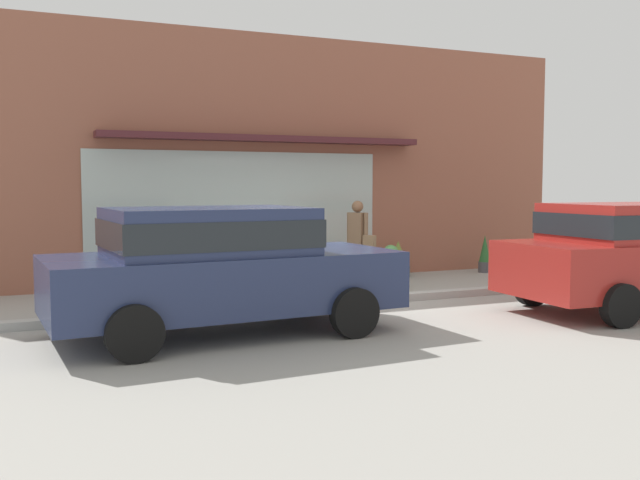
{
  "coord_description": "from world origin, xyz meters",
  "views": [
    {
      "loc": [
        -4.62,
        -10.26,
        1.92
      ],
      "look_at": [
        0.41,
        1.2,
        0.94
      ],
      "focal_mm": 39.54,
      "sensor_mm": 36.0,
      "label": 1
    }
  ],
  "objects": [
    {
      "name": "ground_plane",
      "position": [
        0.0,
        0.0,
        0.0
      ],
      "size": [
        60.0,
        60.0,
        0.0
      ],
      "primitive_type": "plane",
      "color": "#9E9B93"
    },
    {
      "name": "curb_strip",
      "position": [
        0.0,
        -0.2,
        0.06
      ],
      "size": [
        14.0,
        0.24,
        0.12
      ],
      "primitive_type": "cube",
      "color": "#B2B2AD",
      "rests_on": "ground_plane"
    },
    {
      "name": "storefront",
      "position": [
        -0.01,
        3.19,
        2.4
      ],
      "size": [
        14.0,
        0.81,
        4.9
      ],
      "color": "#935642",
      "rests_on": "ground_plane"
    },
    {
      "name": "fire_hydrant",
      "position": [
        1.67,
        0.87,
        0.41
      ],
      "size": [
        0.43,
        0.41,
        0.84
      ],
      "color": "#4C8C47",
      "rests_on": "ground_plane"
    },
    {
      "name": "pedestrian_with_handbag",
      "position": [
        1.32,
        1.5,
        0.94
      ],
      "size": [
        0.38,
        0.59,
        1.63
      ],
      "rotation": [
        0.0,
        0.0,
        5.23
      ],
      "color": "brown",
      "rests_on": "ground_plane"
    },
    {
      "name": "parked_car_navy",
      "position": [
        -2.22,
        -1.57,
        0.93
      ],
      "size": [
        4.51,
        2.27,
        1.64
      ],
      "rotation": [
        0.0,
        0.0,
        0.06
      ],
      "color": "navy",
      "rests_on": "ground_plane"
    },
    {
      "name": "potted_plant_corner_tall",
      "position": [
        2.77,
        2.5,
        0.36
      ],
      "size": [
        0.5,
        0.5,
        0.75
      ],
      "color": "#33473D",
      "rests_on": "ground_plane"
    },
    {
      "name": "potted_plant_window_left",
      "position": [
        1.3,
        2.28,
        0.4
      ],
      "size": [
        0.5,
        0.5,
        0.74
      ],
      "color": "#33473D",
      "rests_on": "ground_plane"
    },
    {
      "name": "potted_plant_window_center",
      "position": [
        0.31,
        2.46,
        0.45
      ],
      "size": [
        0.37,
        0.37,
        0.93
      ],
      "color": "#B7B2A3",
      "rests_on": "ground_plane"
    },
    {
      "name": "potted_plant_near_hydrant",
      "position": [
        -1.31,
        2.39,
        0.45
      ],
      "size": [
        0.58,
        0.58,
        0.81
      ],
      "color": "#9E6042",
      "rests_on": "ground_plane"
    },
    {
      "name": "potted_plant_trailing_edge",
      "position": [
        4.89,
        2.39,
        0.39
      ],
      "size": [
        0.27,
        0.27,
        0.83
      ],
      "color": "#4C4C51",
      "rests_on": "ground_plane"
    }
  ]
}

